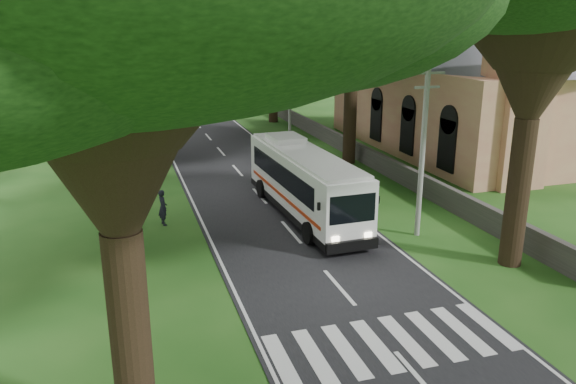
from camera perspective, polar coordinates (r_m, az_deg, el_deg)
ground at (r=19.65m, az=7.44°, el=-12.10°), size 140.00×140.00×0.00m
road at (r=42.30m, az=-6.57°, el=3.80°), size 8.00×120.00×0.04m
crosswalk at (r=18.11m, az=10.12°, el=-14.96°), size 8.00×3.00×0.01m
property_wall at (r=43.73m, az=5.36°, el=5.05°), size 0.35×50.00×1.20m
church at (r=45.11m, az=17.38°, el=10.28°), size 14.00×24.00×11.60m
pole_near at (r=25.66m, az=13.54°, el=4.48°), size 1.60×0.24×8.00m
pole_mid at (r=43.83m, az=0.18°, el=9.90°), size 1.60×0.24×8.00m
pole_far at (r=63.12m, az=-5.32°, el=11.95°), size 1.60×0.24×8.00m
tree_r_midb at (r=55.61m, az=-1.59°, el=18.31°), size 15.62×15.62×14.31m
tree_r_far at (r=73.34m, az=-4.77°, el=18.53°), size 12.61×12.61×14.61m
coach_bus at (r=28.32m, az=1.59°, el=1.12°), size 3.00×11.41×3.34m
distant_car_a at (r=57.74m, az=-10.38°, el=7.74°), size 2.24×3.71×1.18m
distant_car_b at (r=67.46m, az=-13.32°, el=8.85°), size 1.64×3.78×1.21m
distant_car_c at (r=72.14m, az=-9.68°, el=9.56°), size 1.94×4.30×1.22m
pedestrian at (r=27.85m, az=-12.60°, el=-1.53°), size 0.56×0.72×1.77m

